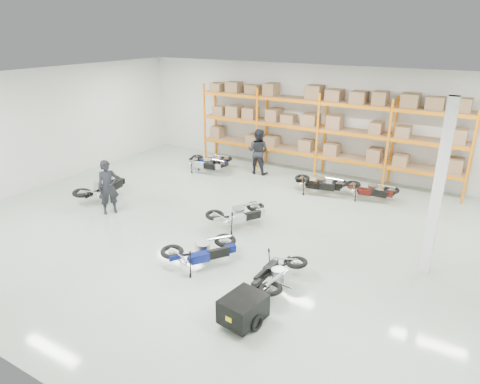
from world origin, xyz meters
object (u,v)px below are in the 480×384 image
Objects in this scene: trailer at (243,309)px; person_left at (108,187)px; moto_silver_left at (239,210)px; moto_back_b at (206,161)px; moto_back_d at (371,187)px; moto_blue_centre at (202,246)px; moto_back_a at (211,158)px; moto_touring_right at (277,269)px; person_back at (258,151)px; moto_back_c at (320,180)px; moto_black_far_left at (102,184)px.

person_left is (-6.85, 2.73, 0.55)m from trailer.
moto_back_b is (-3.99, 3.89, -0.02)m from moto_silver_left.
moto_blue_centre is at bearing 153.98° from moto_back_d.
moto_back_b is at bearing 88.54° from moto_back_d.
trailer is at bearing -163.24° from moto_back_a.
person_back reaches higher than moto_touring_right.
moto_back_c is (-1.41, 6.49, 0.03)m from moto_touring_right.
moto_back_b is 5.27m from person_left.
person_back is (-1.99, 4.93, 0.44)m from moto_silver_left.
moto_black_far_left is 1.18× the size of moto_touring_right.
person_left is (1.16, -0.75, 0.34)m from moto_black_far_left.
person_back is at bearing -37.96° from moto_blue_centre.
person_left is at bearing 122.75° from moto_back_d.
moto_silver_left is 1.10× the size of trailer.
moto_black_far_left is 1.17× the size of moto_back_d.
trailer is at bearing 149.01° from moto_black_far_left.
moto_back_c is at bearing -62.32° from moto_blue_centre.
moto_back_d is 5.05m from person_back.
moto_silver_left reaches higher than moto_back_b.
moto_back_d is at bearing -76.39° from moto_blue_centre.
moto_silver_left is at bearing 137.67° from moto_touring_right.
person_back reaches higher than moto_back_d.
moto_silver_left reaches higher than moto_back_a.
moto_back_c is 3.31m from person_back.
trailer is 7.39m from person_left.
moto_touring_right is 9.14m from moto_back_b.
person_left reaches higher than moto_back_d.
person_back reaches higher than moto_silver_left.
person_back is (3.45, 5.52, 0.39)m from moto_black_far_left.
moto_back_b reaches higher than moto_back_a.
moto_blue_centre is at bearing -168.38° from moto_back_a.
moto_touring_right is at bearing -65.29° from person_left.
moto_back_c is at bearing 95.76° from moto_back_d.
person_left reaches higher than moto_black_far_left.
trailer is 0.81× the size of person_back.
person_back reaches higher than person_left.
moto_black_far_left is at bearing 168.43° from moto_touring_right.
moto_back_a is 0.60m from moto_back_b.
trailer is (2.16, -1.54, -0.17)m from moto_blue_centre.
person_back reaches higher than moto_black_far_left.
moto_back_c is (5.14, 0.12, 0.02)m from moto_back_b.
moto_back_c is at bearing 108.58° from trailer.
moto_silver_left is 5.31m from moto_back_d.
trailer is 8.21m from moto_back_c.
moto_black_far_left reaches higher than moto_silver_left.
moto_back_d is (1.85, 0.36, -0.03)m from moto_back_c.
person_back is at bearing -66.44° from moto_back_b.
moto_back_a is at bearing 135.70° from moto_touring_right.
moto_touring_right is 9.66m from moto_back_a.
trailer is (8.01, -3.48, -0.21)m from moto_black_far_left.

